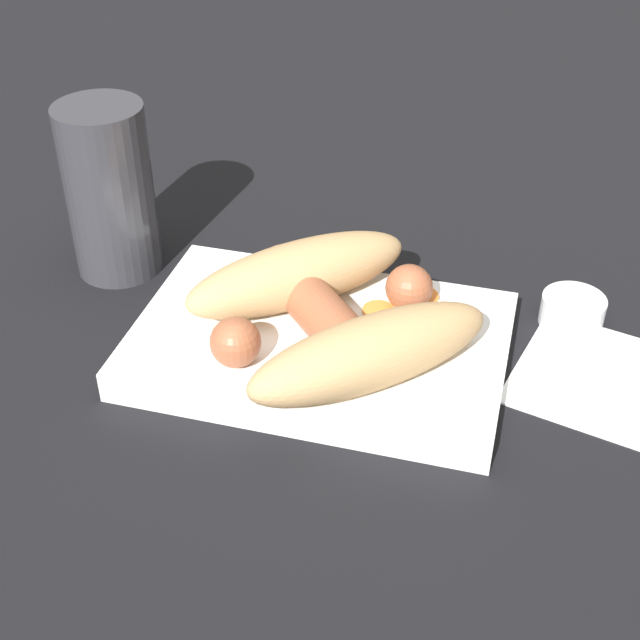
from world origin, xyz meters
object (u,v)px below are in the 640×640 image
condiment_cup_far (572,312)px  drink_glass (110,191)px  food_tray (320,345)px  condiment_cup_near (583,362)px  bread_roll (332,311)px  sausage (326,314)px

condiment_cup_far → drink_glass: bearing=2.6°
food_tray → condiment_cup_far: (-0.17, -0.09, -0.00)m
condiment_cup_near → drink_glass: (0.36, -0.04, 0.06)m
food_tray → bread_roll: size_ratio=1.12×
condiment_cup_far → bread_roll: bearing=30.2°
sausage → condiment_cup_far: bearing=-151.5°
food_tray → condiment_cup_near: 0.18m
drink_glass → sausage: bearing=159.2°
bread_roll → drink_glass: bearing=-21.2°
condiment_cup_far → drink_glass: (0.36, 0.02, 0.06)m
bread_roll → condiment_cup_near: size_ratio=4.88×
bread_roll → drink_glass: size_ratio=1.67×
sausage → drink_glass: size_ratio=0.96×
food_tray → bread_roll: bread_roll is taller
bread_roll → condiment_cup_far: bread_roll is taller
bread_roll → sausage: 0.01m
sausage → condiment_cup_far: sausage is taller
condiment_cup_near → drink_glass: size_ratio=0.34×
drink_glass → condiment_cup_far: bearing=-177.4°
sausage → drink_glass: bearing=-20.8°
drink_glass → bread_roll: bearing=158.8°
condiment_cup_far → condiment_cup_near: bearing=99.8°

